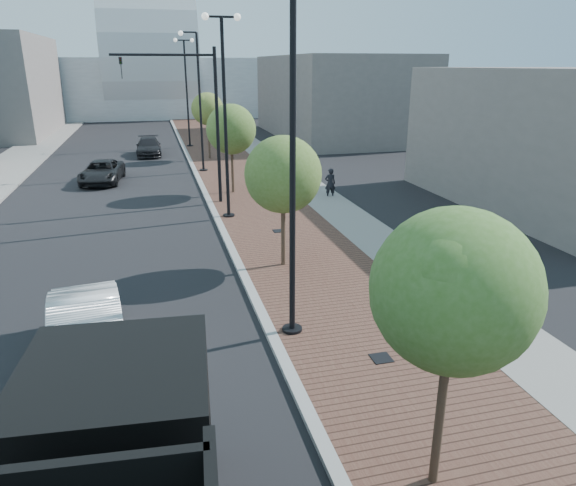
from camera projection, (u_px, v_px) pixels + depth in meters
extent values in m
cube|color=#4C2D23|center=(232.00, 156.00, 42.77)|extent=(7.00, 140.00, 0.12)
cube|color=slate|center=(264.00, 154.00, 43.41)|extent=(2.40, 140.00, 0.13)
cube|color=gray|center=(188.00, 157.00, 41.93)|extent=(0.30, 140.00, 0.14)
cube|color=slate|center=(12.00, 165.00, 38.84)|extent=(4.00, 140.00, 0.12)
cube|color=black|center=(122.00, 445.00, 7.78)|extent=(2.86, 2.95, 2.74)
cube|color=black|center=(138.00, 429.00, 9.47)|extent=(2.56, 0.74, 1.37)
cylinder|color=black|center=(70.00, 470.00, 8.93)|extent=(0.41, 1.18, 1.16)
cylinder|color=silver|center=(70.00, 470.00, 8.93)|extent=(0.41, 0.66, 0.63)
cylinder|color=black|center=(201.00, 455.00, 9.28)|extent=(0.41, 1.18, 1.16)
cylinder|color=silver|center=(201.00, 455.00, 9.28)|extent=(0.41, 0.66, 0.63)
imported|color=silver|center=(87.00, 334.00, 12.97)|extent=(2.33, 5.13, 1.63)
imported|color=black|center=(102.00, 172.00, 33.18)|extent=(2.80, 5.16, 1.37)
imported|color=black|center=(149.00, 147.00, 43.16)|extent=(2.00, 4.86, 1.41)
imported|color=black|center=(330.00, 183.00, 29.22)|extent=(0.65, 0.46, 1.69)
cylinder|color=black|center=(292.00, 331.00, 14.60)|extent=(0.56, 0.56, 0.20)
cylinder|color=black|center=(293.00, 171.00, 13.13)|extent=(0.16, 0.16, 9.00)
cylinder|color=black|center=(229.00, 216.00, 25.59)|extent=(0.56, 0.56, 0.20)
cylinder|color=black|center=(225.00, 122.00, 24.12)|extent=(0.16, 0.16, 9.00)
cylinder|color=black|center=(221.00, 17.00, 22.66)|extent=(1.40, 0.10, 0.10)
sphere|color=silver|center=(205.00, 16.00, 22.49)|extent=(0.32, 0.32, 0.32)
sphere|color=silver|center=(237.00, 17.00, 22.83)|extent=(0.32, 0.32, 0.32)
cylinder|color=black|center=(204.00, 171.00, 36.57)|extent=(0.56, 0.56, 0.20)
cylinder|color=black|center=(200.00, 104.00, 35.11)|extent=(0.16, 0.16, 9.00)
cylinder|color=black|center=(188.00, 32.00, 33.53)|extent=(1.00, 0.10, 0.10)
sphere|color=silver|center=(181.00, 33.00, 33.43)|extent=(0.32, 0.32, 0.32)
cylinder|color=black|center=(190.00, 146.00, 47.56)|extent=(0.56, 0.56, 0.20)
cylinder|color=black|center=(187.00, 95.00, 46.09)|extent=(0.16, 0.16, 9.00)
cylinder|color=black|center=(184.00, 40.00, 44.63)|extent=(1.40, 0.10, 0.10)
sphere|color=silver|center=(175.00, 40.00, 44.47)|extent=(0.32, 0.32, 0.32)
sphere|color=silver|center=(192.00, 40.00, 44.80)|extent=(0.32, 0.32, 0.32)
cylinder|color=black|center=(218.00, 129.00, 27.07)|extent=(0.18, 0.18, 8.00)
cylinder|color=black|center=(163.00, 55.00, 25.31)|extent=(5.00, 0.12, 0.12)
imported|color=black|center=(121.00, 68.00, 25.02)|extent=(0.16, 0.20, 1.00)
cylinder|color=#382619|center=(442.00, 401.00, 8.80)|extent=(0.16, 0.16, 3.57)
sphere|color=#3A6221|center=(454.00, 290.00, 8.14)|extent=(2.66, 2.66, 2.66)
sphere|color=#3A6221|center=(464.00, 295.00, 8.59)|extent=(1.86, 1.86, 1.86)
sphere|color=#3A6221|center=(449.00, 278.00, 7.68)|extent=(1.59, 1.59, 1.59)
cylinder|color=#382619|center=(283.00, 225.00, 18.92)|extent=(0.16, 0.16, 3.26)
sphere|color=#466422|center=(283.00, 175.00, 18.31)|extent=(2.73, 2.73, 2.73)
sphere|color=#466422|center=(292.00, 179.00, 18.76)|extent=(1.91, 1.91, 1.91)
sphere|color=#466422|center=(277.00, 167.00, 17.86)|extent=(1.64, 1.64, 1.64)
cylinder|color=#382619|center=(232.00, 164.00, 29.87)|extent=(0.16, 0.16, 3.47)
sphere|color=#456422|center=(231.00, 129.00, 29.23)|extent=(2.80, 2.80, 2.80)
sphere|color=#456422|center=(237.00, 133.00, 29.68)|extent=(1.96, 1.96, 1.96)
sphere|color=#456422|center=(226.00, 124.00, 28.77)|extent=(1.68, 1.68, 1.68)
cylinder|color=#382619|center=(209.00, 136.00, 40.83)|extent=(0.16, 0.16, 3.66)
sphere|color=#526622|center=(207.00, 109.00, 40.15)|extent=(2.47, 2.47, 2.47)
sphere|color=#526622|center=(212.00, 112.00, 40.60)|extent=(1.73, 1.73, 1.73)
sphere|color=#526622|center=(204.00, 104.00, 39.68)|extent=(1.48, 1.48, 1.48)
cube|color=#A5ABAF|center=(152.00, 86.00, 81.38)|extent=(50.00, 28.00, 8.00)
cube|color=#5F5855|center=(336.00, 97.00, 53.62)|extent=(12.00, 22.00, 8.00)
cube|color=#655E5A|center=(569.00, 140.00, 26.79)|extent=(10.00, 16.00, 7.00)
cube|color=black|center=(381.00, 358.00, 13.19)|extent=(0.50, 0.50, 0.02)
cube|color=black|center=(279.00, 231.00, 23.26)|extent=(0.50, 0.50, 0.02)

